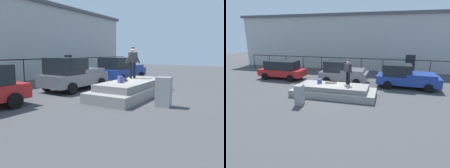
# 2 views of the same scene
# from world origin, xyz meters

# --- Properties ---
(ground_plane) EXTENTS (60.00, 60.00, 0.00)m
(ground_plane) POSITION_xyz_m (0.00, 0.00, 0.00)
(ground_plane) COLOR #424244
(concrete_ledge) EXTENTS (5.81, 2.21, 0.78)m
(concrete_ledge) POSITION_xyz_m (0.19, -0.44, 0.36)
(concrete_ledge) COLOR gray
(concrete_ledge) RESTS_ON ground_plane
(skateboarder) EXTENTS (0.78, 0.63, 1.72)m
(skateboarder) POSITION_xyz_m (1.11, 0.03, 1.78)
(skateboarder) COLOR black
(skateboarder) RESTS_ON concrete_ledge
(skateboard) EXTENTS (0.85, 0.52, 0.12)m
(skateboard) POSITION_xyz_m (-0.08, -0.12, 0.88)
(skateboard) COLOR black
(skateboard) RESTS_ON concrete_ledge
(backpack) EXTENTS (0.33, 0.34, 0.32)m
(backpack) POSITION_xyz_m (-0.87, -0.30, 0.94)
(backpack) COLOR #3F4C99
(backpack) RESTS_ON concrete_ledge
(car_grey_pickup_mid) EXTENTS (4.23, 2.35, 1.93)m
(car_grey_pickup_mid) POSITION_xyz_m (-0.11, 3.37, 0.94)
(car_grey_pickup_mid) COLOR slate
(car_grey_pickup_mid) RESTS_ON ground_plane
(car_blue_pickup_far) EXTENTS (4.86, 2.45, 1.86)m
(car_blue_pickup_far) POSITION_xyz_m (5.17, 3.13, 0.92)
(car_blue_pickup_far) COLOR navy
(car_blue_pickup_far) RESTS_ON ground_plane
(utility_box) EXTENTS (0.47, 0.62, 1.23)m
(utility_box) POSITION_xyz_m (-1.32, -2.59, 0.61)
(utility_box) COLOR gray
(utility_box) RESTS_ON ground_plane
(fence_row) EXTENTS (24.06, 0.06, 1.83)m
(fence_row) POSITION_xyz_m (-0.00, 6.58, 1.28)
(fence_row) COLOR black
(fence_row) RESTS_ON ground_plane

